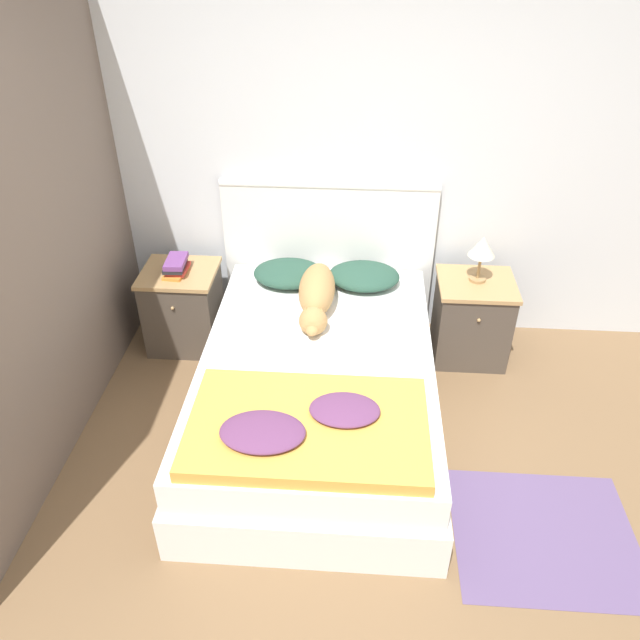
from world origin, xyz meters
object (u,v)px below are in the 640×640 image
(bed, at_px, (318,389))
(book_stack, at_px, (176,266))
(nightstand_left, at_px, (184,308))
(dog, at_px, (317,294))
(pillow_left, at_px, (289,273))
(pillow_right, at_px, (364,276))
(table_lamp, at_px, (482,249))
(nightstand_right, at_px, (471,319))

(bed, distance_m, book_stack, 1.30)
(nightstand_left, xyz_separation_m, dog, (0.96, -0.27, 0.32))
(pillow_left, bearing_deg, pillow_right, 0.00)
(nightstand_left, xyz_separation_m, pillow_left, (0.74, 0.05, 0.28))
(bed, xyz_separation_m, nightstand_left, (-1.00, 0.75, 0.05))
(bed, height_order, pillow_right, pillow_right)
(dog, height_order, table_lamp, table_lamp)
(nightstand_left, distance_m, book_stack, 0.35)
(nightstand_right, distance_m, pillow_left, 1.28)
(nightstand_left, height_order, dog, dog)
(dog, bearing_deg, book_stack, 165.71)
(nightstand_left, bearing_deg, book_stack, -91.77)
(bed, bearing_deg, pillow_right, 72.45)
(pillow_right, xyz_separation_m, book_stack, (-1.25, -0.08, 0.07))
(bed, distance_m, nightstand_left, 1.25)
(nightstand_left, distance_m, pillow_left, 0.80)
(dog, bearing_deg, pillow_right, 47.67)
(table_lamp, bearing_deg, book_stack, -178.63)
(nightstand_right, bearing_deg, pillow_right, 175.84)
(nightstand_right, height_order, dog, dog)
(pillow_left, height_order, pillow_right, same)
(nightstand_left, height_order, pillow_left, pillow_left)
(pillow_left, height_order, book_stack, book_stack)
(bed, height_order, book_stack, book_stack)
(nightstand_left, height_order, nightstand_right, same)
(bed, bearing_deg, table_lamp, 37.69)
(bed, relative_size, book_stack, 8.67)
(pillow_left, height_order, table_lamp, table_lamp)
(pillow_right, relative_size, dog, 0.63)
(bed, relative_size, nightstand_left, 3.51)
(bed, xyz_separation_m, pillow_left, (-0.25, 0.80, 0.32))
(pillow_left, bearing_deg, nightstand_right, -2.47)
(nightstand_left, xyz_separation_m, pillow_right, (1.25, 0.05, 0.28))
(pillow_left, relative_size, table_lamp, 1.51)
(nightstand_right, relative_size, book_stack, 2.47)
(dog, bearing_deg, nightstand_right, 14.53)
(bed, height_order, pillow_left, pillow_left)
(pillow_right, bearing_deg, nightstand_left, -177.53)
(nightstand_left, distance_m, pillow_right, 1.28)
(nightstand_left, distance_m, dog, 1.05)
(pillow_right, distance_m, book_stack, 1.26)
(nightstand_right, distance_m, table_lamp, 0.53)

